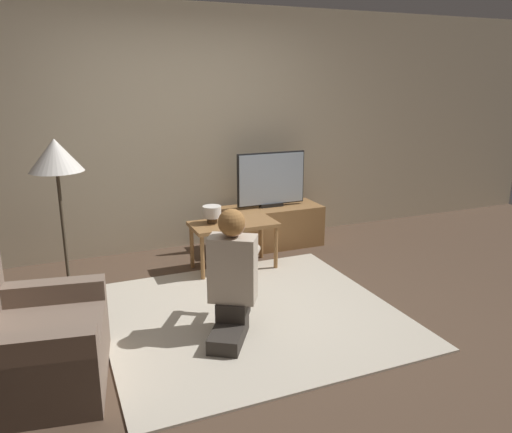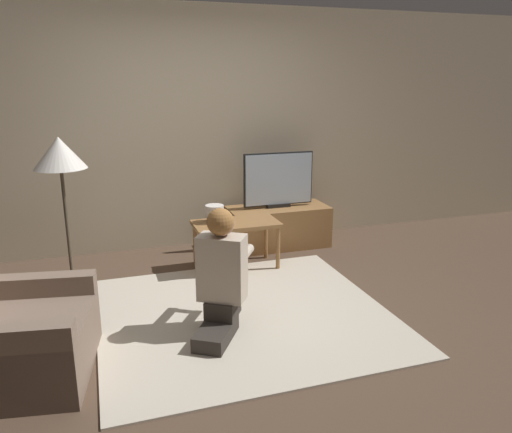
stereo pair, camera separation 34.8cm
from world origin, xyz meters
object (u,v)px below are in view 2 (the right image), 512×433
armchair (14,335)px  tv (278,180)px  table_lamp (215,212)px  person_kneeling (221,272)px  coffee_table (236,228)px  floor_lamp (60,160)px

armchair → tv: bearing=-43.3°
tv → armchair: 3.15m
tv → table_lamp: size_ratio=4.42×
tv → armchair: size_ratio=0.79×
person_kneeling → table_lamp: 1.33m
person_kneeling → table_lamp: person_kneeling is taller
coffee_table → floor_lamp: floor_lamp is taller
floor_lamp → armchair: size_ratio=1.36×
tv → floor_lamp: bearing=-167.4°
person_kneeling → armchair: bearing=38.0°
coffee_table → tv: bearing=38.7°
coffee_table → person_kneeling: (-0.46, -1.23, 0.06)m
coffee_table → person_kneeling: 1.32m
armchair → table_lamp: (1.65, 1.44, 0.30)m
coffee_table → person_kneeling: size_ratio=0.88×
floor_lamp → armchair: 1.68m
tv → armchair: (-2.48, -1.88, -0.48)m
armchair → person_kneeling: 1.40m
table_lamp → armchair: bearing=-138.9°
floor_lamp → table_lamp: size_ratio=7.59×
floor_lamp → table_lamp: bearing=1.8°
person_kneeling → tv: bearing=-89.9°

